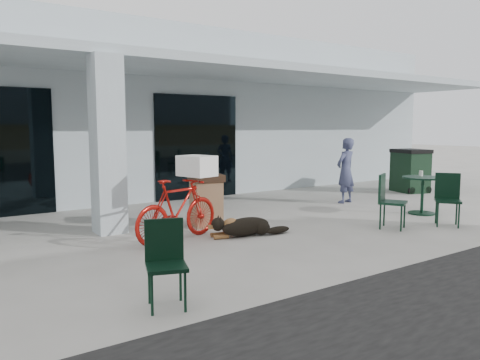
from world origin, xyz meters
TOP-DOWN VIEW (x-y plane):
  - ground at (0.00, 0.00)m, footprint 80.00×80.00m
  - building at (0.00, 8.50)m, footprint 22.00×7.00m
  - storefront_glass_right at (1.80, 4.98)m, footprint 2.40×0.06m
  - column at (-1.50, 2.30)m, footprint 0.50×0.50m
  - overhang at (0.00, 3.60)m, footprint 22.00×2.80m
  - bicycle at (-0.78, 1.06)m, footprint 1.80×0.92m
  - laundry_basket at (-0.34, 1.18)m, footprint 0.58×0.68m
  - dog at (0.35, 0.70)m, footprint 1.16×0.62m
  - cup_near_dog at (0.15, 0.77)m, footprint 0.08×0.08m
  - cafe_chair_near at (-2.20, -1.47)m, footprint 0.54×0.56m
  - cafe_table_far at (4.68, 0.22)m, footprint 1.05×1.05m
  - cafe_chair_far_a at (2.93, -0.36)m, footprint 0.64×0.65m
  - cafe_chair_far_b at (3.98, -0.80)m, footprint 0.66×0.66m
  - person at (4.42, 2.20)m, footprint 0.65×0.48m
  - cup_on_table at (4.80, 0.35)m, footprint 0.10×0.10m
  - trash_receptacle at (0.20, 1.80)m, footprint 0.69×0.69m
  - wheeled_bin at (7.45, 2.51)m, footprint 0.99×1.13m

SIDE VIEW (x-z plane):
  - ground at x=0.00m, z-range 0.00..0.00m
  - cup_near_dog at x=0.15m, z-range 0.00..0.09m
  - dog at x=0.35m, z-range 0.00..0.37m
  - cafe_table_far at x=4.68m, z-range 0.00..0.81m
  - cafe_chair_near at x=-2.20m, z-range 0.00..0.91m
  - trash_receptacle at x=0.20m, z-range 0.00..0.99m
  - cafe_chair_far_b at x=3.98m, z-range 0.00..1.00m
  - cafe_chair_far_a at x=2.93m, z-range 0.00..1.01m
  - bicycle at x=-0.78m, z-range 0.00..1.04m
  - wheeled_bin at x=7.45m, z-range 0.00..1.24m
  - person at x=4.42m, z-range 0.00..1.61m
  - cup_on_table at x=4.80m, z-range 0.81..0.92m
  - laundry_basket at x=-0.34m, z-range 1.04..1.39m
  - storefront_glass_right at x=1.80m, z-range 0.00..2.70m
  - column at x=-1.50m, z-range 0.00..3.12m
  - building at x=0.00m, z-range 0.00..4.50m
  - overhang at x=0.00m, z-range 3.12..3.30m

